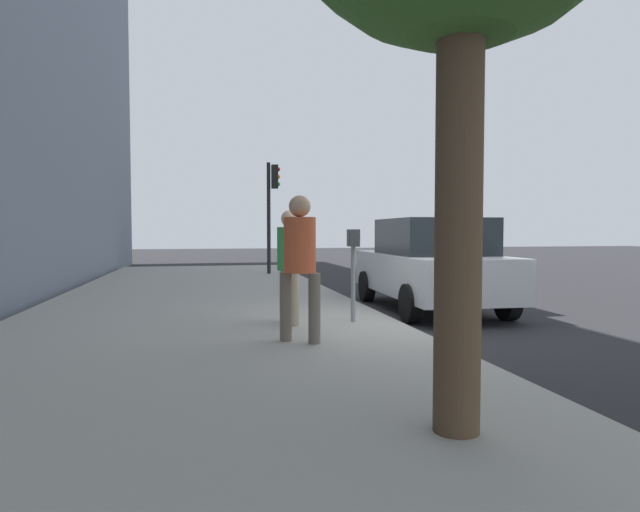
% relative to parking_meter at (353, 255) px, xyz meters
% --- Properties ---
extents(ground_plane, '(80.00, 80.00, 0.00)m').
position_rel_parking_meter_xyz_m(ground_plane, '(0.05, -0.71, -1.17)').
color(ground_plane, '#232326').
rests_on(ground_plane, ground).
extents(sidewalk_slab, '(28.00, 6.00, 0.15)m').
position_rel_parking_meter_xyz_m(sidewalk_slab, '(0.05, 2.29, -1.09)').
color(sidewalk_slab, gray).
rests_on(sidewalk_slab, ground_plane).
extents(parking_meter, '(0.36, 0.12, 1.41)m').
position_rel_parking_meter_xyz_m(parking_meter, '(0.00, 0.00, 0.00)').
color(parking_meter, gray).
rests_on(parking_meter, sidewalk_slab).
extents(pedestrian_at_meter, '(0.51, 0.37, 1.69)m').
position_rel_parking_meter_xyz_m(pedestrian_at_meter, '(-0.01, 0.98, -0.03)').
color(pedestrian_at_meter, tan).
rests_on(pedestrian_at_meter, sidewalk_slab).
extents(pedestrian_bystander, '(0.40, 0.47, 1.83)m').
position_rel_parking_meter_xyz_m(pedestrian_bystander, '(-1.32, 1.05, 0.07)').
color(pedestrian_bystander, '#726656').
rests_on(pedestrian_bystander, sidewalk_slab).
extents(parked_sedan_near, '(4.47, 2.10, 1.77)m').
position_rel_parking_meter_xyz_m(parked_sedan_near, '(1.85, -2.06, -0.27)').
color(parked_sedan_near, silver).
rests_on(parked_sedan_near, ground_plane).
extents(traffic_signal, '(0.24, 0.44, 3.60)m').
position_rel_parking_meter_xyz_m(traffic_signal, '(9.62, 0.07, 1.41)').
color(traffic_signal, black).
rests_on(traffic_signal, sidewalk_slab).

